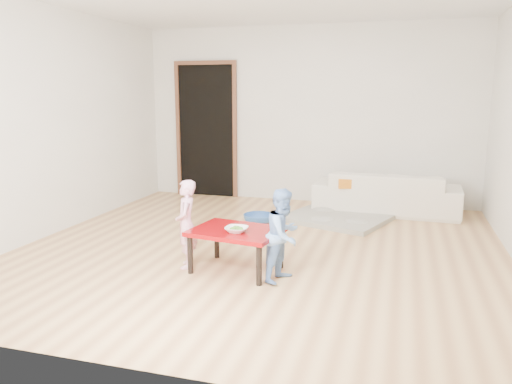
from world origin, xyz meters
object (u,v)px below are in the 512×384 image
at_px(red_table, 236,250).
at_px(basin, 258,219).
at_px(child_pink, 186,224).
at_px(bowl, 237,230).
at_px(child_blue, 284,235).
at_px(sofa, 386,192).

xyz_separation_m(red_table, basin, (-0.27, 1.68, -0.14)).
height_order(child_pink, basin, child_pink).
bearing_deg(bowl, child_blue, -2.74).
xyz_separation_m(sofa, red_table, (-1.25, -2.76, -0.08)).
relative_size(bowl, child_blue, 0.25).
xyz_separation_m(child_pink, child_blue, (0.96, -0.08, -0.01)).
height_order(sofa, basin, sofa).
height_order(red_table, child_blue, child_blue).
bearing_deg(red_table, basin, 99.09).
relative_size(sofa, child_pink, 2.31).
height_order(sofa, red_table, sofa).
height_order(sofa, bowl, sofa).
height_order(child_pink, child_blue, child_pink).
bearing_deg(basin, bowl, -80.26).
relative_size(bowl, child_pink, 0.24).
relative_size(sofa, basin, 5.04).
distance_m(sofa, child_blue, 2.98).
distance_m(red_table, basin, 1.71).
distance_m(bowl, child_pink, 0.52).
relative_size(bowl, basin, 0.53).
relative_size(red_table, child_blue, 0.96).
relative_size(child_pink, basin, 2.18).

